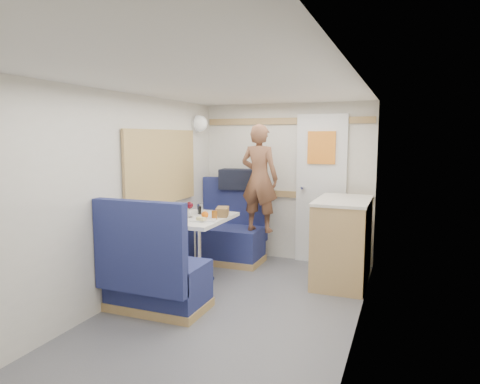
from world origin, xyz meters
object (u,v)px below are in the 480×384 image
at_px(dinette_table, 198,231).
at_px(salt_grinder, 189,213).
at_px(duffel_bag, 241,179).
at_px(galley_counter, 342,241).
at_px(tray, 205,219).
at_px(cheese_block, 201,219).
at_px(orange_fruit, 205,215).
at_px(bread_loaf, 222,212).
at_px(bench_near, 155,279).
at_px(pepper_grinder, 200,210).
at_px(tumbler_mid, 200,209).
at_px(person, 259,178).
at_px(wine_glass, 190,206).
at_px(tumbler_left, 167,217).
at_px(bench_far, 229,238).
at_px(dome_light, 199,123).
at_px(beer_glass, 214,215).

bearing_deg(dinette_table, salt_grinder, -160.91).
bearing_deg(duffel_bag, dinette_table, -99.89).
xyz_separation_m(galley_counter, tray, (-1.34, -0.64, 0.26)).
relative_size(cheese_block, salt_grinder, 1.03).
distance_m(orange_fruit, bread_loaf, 0.28).
xyz_separation_m(dinette_table, duffel_bag, (0.07, 1.12, 0.47)).
relative_size(bench_near, bread_loaf, 4.59).
bearing_deg(pepper_grinder, tray, -53.54).
xyz_separation_m(orange_fruit, pepper_grinder, (-0.20, 0.27, -0.01)).
relative_size(duffel_bag, tumbler_mid, 4.79).
bearing_deg(bench_near, person, 74.36).
bearing_deg(bread_loaf, tray, -111.18).
xyz_separation_m(tray, tumbler_mid, (-0.20, 0.29, 0.05)).
height_order(galley_counter, orange_fruit, galley_counter).
bearing_deg(tumbler_mid, wine_glass, -91.08).
bearing_deg(duffel_bag, cheese_block, -92.52).
bearing_deg(tumbler_left, tumbler_mid, 81.55).
bearing_deg(wine_glass, bench_near, -84.90).
relative_size(bench_far, bench_near, 1.00).
height_order(dome_light, galley_counter, dome_light).
height_order(tray, salt_grinder, salt_grinder).
relative_size(dome_light, tumbler_mid, 1.75).
distance_m(galley_counter, tray, 1.50).
distance_m(galley_counter, orange_fruit, 1.51).
bearing_deg(bread_loaf, beer_glass, -90.00).
relative_size(tumbler_left, tumbler_mid, 0.97).
relative_size(bench_far, person, 0.82).
bearing_deg(bench_near, tumbler_mid, 93.73).
bearing_deg(bread_loaf, bench_far, 107.71).
bearing_deg(bench_far, bench_near, -90.00).
xyz_separation_m(dinette_table, galley_counter, (1.47, 0.55, -0.10)).
height_order(bench_near, salt_grinder, bench_near).
xyz_separation_m(bench_near, person, (0.45, 1.61, 0.79)).
xyz_separation_m(bench_far, tumbler_left, (-0.16, -1.24, 0.47)).
height_order(tumbler_left, beer_glass, tumbler_left).
distance_m(duffel_bag, tray, 1.25).
bearing_deg(galley_counter, bench_near, -136.06).
xyz_separation_m(bench_near, duffel_bag, (0.07, 1.98, 0.73)).
distance_m(bench_near, tray, 0.90).
relative_size(dome_light, wine_glass, 1.19).
relative_size(galley_counter, person, 0.72).
height_order(tray, bread_loaf, bread_loaf).
xyz_separation_m(bench_near, dome_light, (-0.39, 1.71, 1.45)).
height_order(tumbler_left, bread_loaf, tumbler_left).
height_order(bench_near, tray, bench_near).
bearing_deg(wine_glass, cheese_block, -39.61).
xyz_separation_m(wine_glass, tumbler_mid, (0.00, 0.24, -0.07)).
bearing_deg(person, pepper_grinder, 55.95).
bearing_deg(cheese_block, salt_grinder, 140.49).
distance_m(beer_glass, salt_grinder, 0.31).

